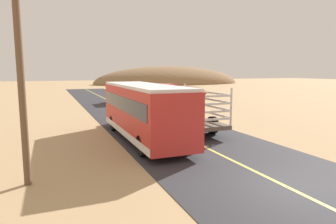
# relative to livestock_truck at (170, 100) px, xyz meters

# --- Properties ---
(ground_plane) EXTENTS (240.00, 240.00, 0.00)m
(ground_plane) POSITION_rel_livestock_truck_xyz_m (-1.04, -13.06, -1.79)
(ground_plane) COLOR tan
(road_surface) EXTENTS (8.00, 120.00, 0.02)m
(road_surface) POSITION_rel_livestock_truck_xyz_m (-1.04, -13.06, -1.78)
(road_surface) COLOR #2D2D33
(road_surface) RESTS_ON ground
(road_centre_line) EXTENTS (0.16, 117.60, 0.00)m
(road_centre_line) POSITION_rel_livestock_truck_xyz_m (-1.04, -13.06, -1.77)
(road_centre_line) COLOR #D8CC4C
(road_centre_line) RESTS_ON road_surface
(livestock_truck) EXTENTS (2.53, 9.70, 3.02)m
(livestock_truck) POSITION_rel_livestock_truck_xyz_m (0.00, 0.00, 0.00)
(livestock_truck) COLOR #B2332D
(livestock_truck) RESTS_ON road_surface
(bus) EXTENTS (2.54, 10.00, 3.21)m
(bus) POSITION_rel_livestock_truck_xyz_m (-3.50, -4.46, -0.04)
(bus) COLOR red
(bus) RESTS_ON road_surface
(car_far) EXTENTS (1.90, 4.62, 1.93)m
(car_far) POSITION_rel_livestock_truck_xyz_m (-0.17, 15.12, -0.70)
(car_far) COLOR black
(car_far) RESTS_ON road_surface
(power_pole_near) EXTENTS (2.20, 0.24, 8.35)m
(power_pole_near) POSITION_rel_livestock_truck_xyz_m (-9.37, -9.53, 2.68)
(power_pole_near) COLOR brown
(power_pole_near) RESTS_ON ground
(distant_hill) EXTENTS (46.60, 24.09, 10.74)m
(distant_hill) POSITION_rel_livestock_truck_xyz_m (26.45, 65.13, -1.79)
(distant_hill) COLOR olive
(distant_hill) RESTS_ON ground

